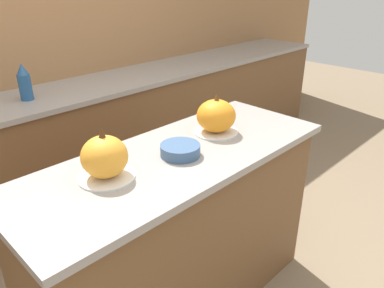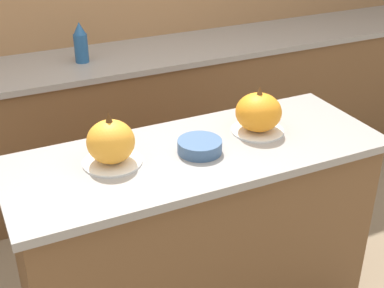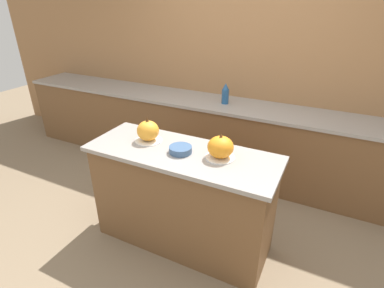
{
  "view_description": "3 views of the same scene",
  "coord_description": "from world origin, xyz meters",
  "px_view_note": "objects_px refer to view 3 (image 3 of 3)",
  "views": [
    {
      "loc": [
        -1.03,
        -1.1,
        1.66
      ],
      "look_at": [
        0.07,
        -0.02,
        0.95
      ],
      "focal_mm": 35.0,
      "sensor_mm": 36.0,
      "label": 1
    },
    {
      "loc": [
        -0.84,
        -1.69,
        1.94
      ],
      "look_at": [
        -0.04,
        -0.02,
        0.96
      ],
      "focal_mm": 50.0,
      "sensor_mm": 36.0,
      "label": 2
    },
    {
      "loc": [
        1.0,
        -1.83,
        2.01
      ],
      "look_at": [
        0.07,
        0.05,
        0.97
      ],
      "focal_mm": 28.0,
      "sensor_mm": 36.0,
      "label": 3
    }
  ],
  "objects_px": {
    "pumpkin_cake_right": "(220,148)",
    "bottle_tall": "(225,94)",
    "pumpkin_cake_left": "(148,131)",
    "mixing_bowl": "(180,149)"
  },
  "relations": [
    {
      "from": "pumpkin_cake_right",
      "to": "bottle_tall",
      "type": "distance_m",
      "value": 1.32
    },
    {
      "from": "pumpkin_cake_left",
      "to": "mixing_bowl",
      "type": "xyz_separation_m",
      "value": [
        0.34,
        -0.07,
        -0.06
      ]
    },
    {
      "from": "bottle_tall",
      "to": "mixing_bowl",
      "type": "height_order",
      "value": "bottle_tall"
    },
    {
      "from": "bottle_tall",
      "to": "pumpkin_cake_left",
      "type": "bearing_deg",
      "value": -100.01
    },
    {
      "from": "mixing_bowl",
      "to": "pumpkin_cake_left",
      "type": "bearing_deg",
      "value": 168.76
    },
    {
      "from": "mixing_bowl",
      "to": "pumpkin_cake_right",
      "type": "bearing_deg",
      "value": 10.85
    },
    {
      "from": "pumpkin_cake_right",
      "to": "bottle_tall",
      "type": "height_order",
      "value": "bottle_tall"
    },
    {
      "from": "pumpkin_cake_left",
      "to": "bottle_tall",
      "type": "height_order",
      "value": "bottle_tall"
    },
    {
      "from": "pumpkin_cake_left",
      "to": "pumpkin_cake_right",
      "type": "xyz_separation_m",
      "value": [
        0.65,
        -0.01,
        -0.0
      ]
    },
    {
      "from": "mixing_bowl",
      "to": "bottle_tall",
      "type": "bearing_deg",
      "value": 95.23
    }
  ]
}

